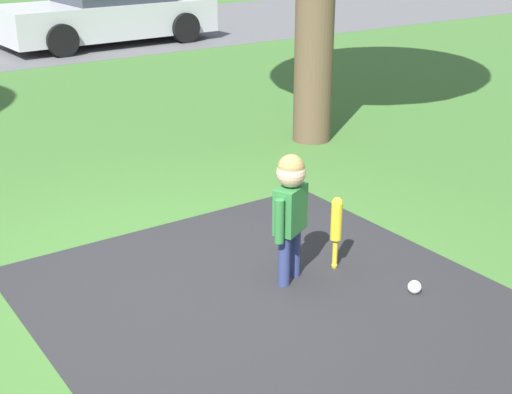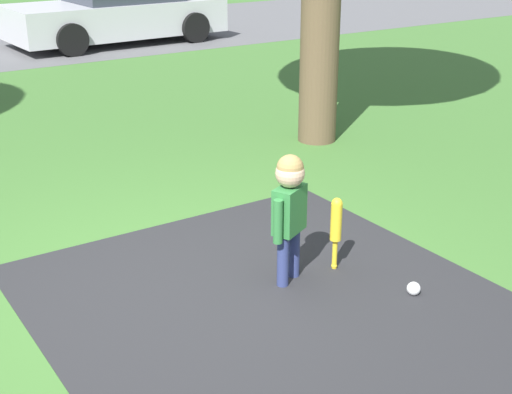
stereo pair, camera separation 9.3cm
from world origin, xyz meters
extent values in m
plane|color=#3D6B2D|center=(0.00, 0.00, 0.00)|extent=(60.00, 60.00, 0.00)
cylinder|color=navy|center=(0.65, -0.36, 0.18)|extent=(0.08, 0.08, 0.37)
cylinder|color=navy|center=(0.79, -0.29, 0.18)|extent=(0.08, 0.08, 0.37)
cube|color=#2D7238|center=(0.72, -0.33, 0.53)|extent=(0.28, 0.23, 0.32)
cylinder|color=#2D7238|center=(0.58, -0.39, 0.50)|extent=(0.06, 0.06, 0.30)
cylinder|color=#2D7238|center=(0.86, -0.26, 0.50)|extent=(0.06, 0.06, 0.30)
sphere|color=#D8AD8C|center=(0.72, -0.33, 0.78)|extent=(0.19, 0.19, 0.19)
sphere|color=#997A47|center=(0.72, -0.33, 0.82)|extent=(0.18, 0.18, 0.18)
sphere|color=yellow|center=(1.10, -0.36, 0.02)|extent=(0.04, 0.04, 0.04)
cylinder|color=yellow|center=(1.10, -0.36, 0.11)|extent=(0.04, 0.04, 0.23)
cylinder|color=yellow|center=(1.10, -0.36, 0.36)|extent=(0.08, 0.08, 0.28)
sphere|color=yellow|center=(1.10, -0.36, 0.50)|extent=(0.08, 0.08, 0.08)
sphere|color=white|center=(1.30, -0.94, 0.05)|extent=(0.09, 0.09, 0.09)
cube|color=#B7B7BC|center=(3.64, 9.43, 0.47)|extent=(4.12, 1.89, 0.62)
cylinder|color=black|center=(2.41, 8.51, 0.29)|extent=(0.58, 0.20, 0.58)
cylinder|color=black|center=(2.35, 10.26, 0.29)|extent=(0.58, 0.20, 0.58)
cylinder|color=black|center=(4.93, 8.61, 0.29)|extent=(0.58, 0.20, 0.58)
cylinder|color=black|center=(4.86, 10.36, 0.29)|extent=(0.58, 0.20, 0.58)
camera|label=1|loc=(-1.92, -3.77, 2.34)|focal=50.00mm
camera|label=2|loc=(-1.84, -3.82, 2.34)|focal=50.00mm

